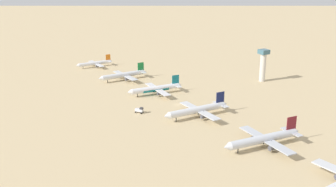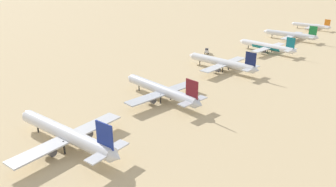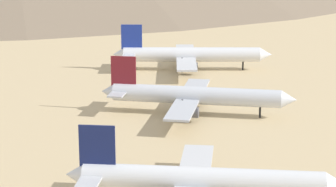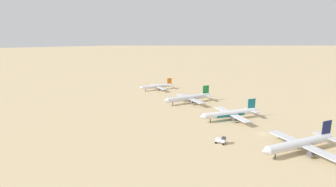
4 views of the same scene
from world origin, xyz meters
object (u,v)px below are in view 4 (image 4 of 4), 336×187
(parked_jet_0, at_px, (157,86))
(parked_jet_1, at_px, (189,98))
(parked_jet_2, at_px, (230,114))
(service_truck, at_px, (221,140))
(parked_jet_3, at_px, (301,143))

(parked_jet_0, relative_size, parked_jet_1, 0.82)
(parked_jet_0, xyz_separation_m, parked_jet_2, (-12.26, 103.68, 0.67))
(parked_jet_0, relative_size, service_truck, 6.48)
(parked_jet_0, height_order, parked_jet_2, parked_jet_2)
(parked_jet_3, relative_size, service_truck, 8.34)
(parked_jet_1, bearing_deg, service_truck, 74.90)
(parked_jet_0, xyz_separation_m, parked_jet_1, (-6.38, 55.75, 0.77))
(service_truck, bearing_deg, parked_jet_1, -105.10)
(parked_jet_0, distance_m, service_truck, 135.53)
(parked_jet_1, xyz_separation_m, parked_jet_3, (-8.00, 102.26, 0.26))
(parked_jet_1, relative_size, service_truck, 7.88)
(parked_jet_0, distance_m, parked_jet_2, 104.40)
(parked_jet_0, xyz_separation_m, parked_jet_3, (-14.38, 158.01, 1.02))
(parked_jet_0, distance_m, parked_jet_1, 56.11)
(parked_jet_3, bearing_deg, parked_jet_2, -87.77)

